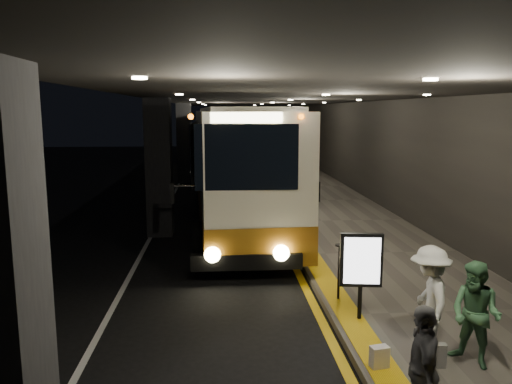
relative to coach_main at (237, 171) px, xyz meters
name	(u,v)px	position (x,y,z in m)	size (l,w,h in m)	color
ground	(204,273)	(-1.02, -5.21, -1.91)	(90.00, 90.00, 0.00)	black
lane_line_white	(156,227)	(-2.82, -0.21, -1.90)	(0.12, 50.00, 0.01)	silver
kerb_stripe_yellow	(275,225)	(1.33, -0.21, -1.90)	(0.18, 50.00, 0.01)	gold
sidewalk	(342,222)	(3.73, -0.21, -1.83)	(4.50, 50.00, 0.15)	#514C44
tactile_strip	(289,221)	(1.83, -0.21, -1.75)	(0.50, 50.00, 0.01)	gold
terminal_wall	(407,140)	(5.98, -0.21, 1.09)	(0.10, 50.00, 6.00)	black
support_columns	(159,168)	(-2.52, -1.21, 0.29)	(0.80, 24.80, 4.40)	black
canopy	(280,93)	(1.48, -0.21, 2.69)	(9.00, 50.00, 0.40)	black
coach_main	(237,171)	(0.00, 0.00, 0.00)	(3.32, 12.87, 3.98)	beige
coach_second	(230,150)	(0.00, 10.71, -0.09)	(3.19, 12.19, 3.79)	beige
coach_third	(226,135)	(0.05, 26.30, -0.04)	(3.36, 12.54, 3.90)	beige
passenger_boarding	(308,222)	(1.78, -4.26, -0.86)	(0.65, 0.43, 1.79)	#D764A6
passenger_waiting_green	(476,314)	(3.23, -10.39, -0.95)	(0.79, 0.49, 1.62)	#3C6C46
passenger_waiting_white	(429,299)	(2.72, -9.89, -0.89)	(1.13, 0.52, 1.75)	beige
passenger_waiting_grey	(422,370)	(1.78, -11.90, -0.95)	(0.95, 0.49, 1.62)	#55555B
bag_polka	(435,355)	(2.63, -10.41, -1.57)	(0.31, 0.13, 0.37)	black
bag_plain	(379,357)	(1.78, -10.37, -1.59)	(0.27, 0.16, 0.34)	silver
info_sign	(361,262)	(1.98, -8.59, -0.65)	(0.78, 0.21, 1.65)	black
stanchion_post	(339,273)	(1.81, -7.60, -1.18)	(0.05, 0.05, 1.15)	black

